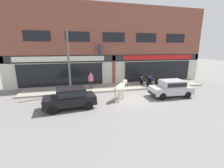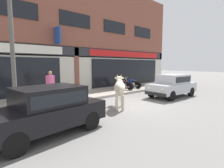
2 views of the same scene
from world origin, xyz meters
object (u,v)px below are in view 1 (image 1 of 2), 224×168
Objects in this scene: car_1 at (171,87)px; motorcycle_1 at (153,81)px; car_0 at (70,97)px; utility_pole at (69,62)px; motorcycle_0 at (145,82)px; pedestrian at (91,79)px; cow at (120,88)px.

car_1 is 3.87m from motorcycle_1.
car_0 is 4.05m from utility_pole.
car_0 is 1.01× the size of car_1.
car_1 reaches higher than motorcycle_0.
utility_pole reaches higher than car_1.
car_0 is 0.66× the size of utility_pole.
pedestrian is 2.80m from utility_pole.
utility_pole is at bearing -157.38° from pedestrian.
motorcycle_0 is at bearing 100.35° from car_1.
cow is at bearing -60.11° from pedestrian.
cow is at bearing 11.64° from car_0.
motorcycle_0 is at bearing 41.87° from cow.
motorcycle_1 is (0.41, 3.84, -0.28)m from car_1.
utility_pole reaches higher than cow.
utility_pole is (-1.97, -0.82, 1.82)m from pedestrian.
motorcycle_1 is (5.00, 3.60, -0.47)m from cow.
cow is 0.46× the size of car_0.
car_0 is 2.33× the size of pedestrian.
pedestrian is (1.89, 4.25, 0.32)m from car_0.
cow is 0.94× the size of motorcycle_1.
utility_pole is (-8.95, -0.97, 2.42)m from motorcycle_1.
cow is at bearing -138.13° from motorcycle_0.
car_0 is 2.06× the size of motorcycle_1.
pedestrian is at bearing 22.62° from utility_pole.
car_1 is at bearing 3.79° from car_0.
cow is 6.18m from motorcycle_1.
pedestrian is (-6.98, -0.16, 0.60)m from motorcycle_1.
motorcycle_1 is 1.13× the size of pedestrian.
cow is at bearing -144.21° from motorcycle_1.
utility_pole is (-7.86, -0.88, 2.42)m from motorcycle_0.
pedestrian is (-1.98, 3.45, 0.13)m from cow.
motorcycle_0 is (-0.68, 3.74, -0.28)m from car_1.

